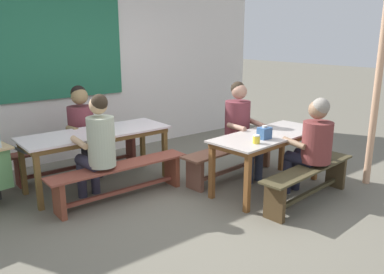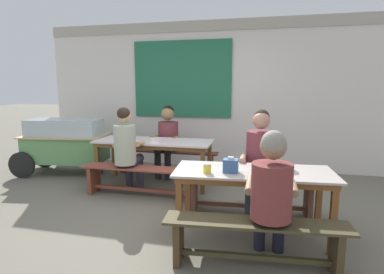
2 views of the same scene
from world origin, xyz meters
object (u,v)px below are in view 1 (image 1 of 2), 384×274
Objects in this scene: bench_far_front at (121,176)px; person_left_back_turned at (98,143)px; condiment_jar at (256,139)px; wooden_support_post at (377,93)px; soup_bowl at (101,130)px; bench_near_back at (231,156)px; tissue_box at (264,133)px; bench_near_front at (309,179)px; bench_far_back at (79,153)px; person_near_front at (313,141)px; person_right_near_table at (240,124)px; dining_table_near at (268,140)px; person_center_facing at (82,124)px; dining_table_far at (97,137)px.

bench_far_front is 1.35× the size of person_left_back_turned.
wooden_support_post is at bearing -17.46° from condiment_jar.
bench_far_front is at bearing -93.78° from soup_bowl.
bench_near_back is 10.38× the size of tissue_box.
bench_near_front is at bearing -37.89° from condiment_jar.
bench_near_front is 2.47m from person_left_back_turned.
bench_far_front is 1.05× the size of bench_near_back.
wooden_support_post is (2.81, -1.57, 0.92)m from bench_far_front.
bench_far_back is at bearing 135.53° from wooden_support_post.
person_near_front is at bearing -37.49° from bench_far_front.
bench_near_back is 1.03× the size of bench_near_front.
wooden_support_post is (1.13, -1.26, 0.47)m from person_right_near_table.
tissue_box is at bearing -103.50° from bench_near_back.
person_near_front is at bearing -45.30° from tissue_box.
dining_table_near is 0.69m from bench_near_back.
condiment_jar is at bearing -54.10° from soup_bowl.
person_center_facing is (0.05, -0.05, 0.43)m from bench_far_back.
bench_far_back is at bearing 117.69° from condiment_jar.
bench_near_back is at bearing 133.34° from wooden_support_post.
bench_near_front is 1.31× the size of person_near_front.
wooden_support_post is at bearing -37.64° from dining_table_far.
person_right_near_table is at bearing -28.36° from dining_table_far.
person_right_near_table is at bearing -25.04° from bench_near_back.
dining_table_near is 2.07m from person_left_back_turned.
bench_far_back is 2.63m from tissue_box.
tissue_box is 0.24m from condiment_jar.
soup_bowl is (0.26, 0.45, 0.02)m from person_left_back_turned.
person_center_facing reaches higher than bench_near_front.
condiment_jar is (1.18, -1.06, 0.48)m from bench_far_front.
dining_table_near is at bearing -41.73° from dining_table_far.
bench_near_back is at bearing 63.44° from condiment_jar.
person_near_front reaches higher than condiment_jar.
dining_table_far is 0.70m from bench_far_front.
dining_table_near is 0.96× the size of bench_far_front.
person_right_near_table reaches higher than bench_near_front.
person_left_back_turned reaches higher than dining_table_near.
condiment_jar is at bearing -160.35° from tissue_box.
dining_table_far is 1.83m from bench_near_back.
soup_bowl is at bearing 132.93° from person_near_front.
bench_near_back is at bearing -42.54° from person_center_facing.
bench_near_back is (-0.05, 0.59, -0.35)m from dining_table_near.
person_center_facing is 2.51m from tissue_box.
bench_far_front is 0.69m from soup_bowl.
condiment_jar is at bearing -62.84° from person_center_facing.
dining_table_near is 1.01× the size of bench_near_back.
dining_table_far is 1.43× the size of person_right_near_table.
dining_table_near is at bearing -85.09° from bench_near_back.
bench_far_back is at bearing 134.93° from person_center_facing.
wooden_support_post is at bearing -46.66° from bench_near_back.
bench_far_back is 1.52× the size of person_center_facing.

